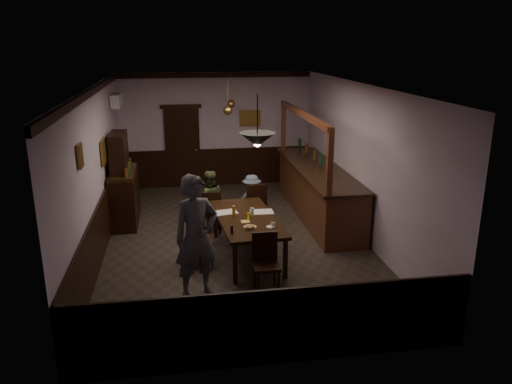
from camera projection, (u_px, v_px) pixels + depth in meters
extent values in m
cube|color=#2D2621|center=(235.00, 240.00, 9.86)|extent=(5.00, 8.00, 0.01)
cube|color=white|center=(233.00, 85.00, 8.98)|extent=(5.00, 8.00, 0.01)
cube|color=#B7A2BC|center=(216.00, 130.00, 13.19)|extent=(5.00, 0.01, 3.00)
cube|color=#B7A2BC|center=(275.00, 251.00, 5.64)|extent=(5.00, 0.01, 3.00)
cube|color=#B7A2BC|center=(97.00, 172.00, 9.04)|extent=(0.01, 8.00, 3.00)
cube|color=#B7A2BC|center=(360.00, 161.00, 9.80)|extent=(0.01, 8.00, 3.00)
cube|color=black|center=(247.00, 219.00, 8.93)|extent=(1.16, 2.27, 0.06)
cube|color=black|center=(235.00, 264.00, 8.00)|extent=(0.07, 0.07, 0.69)
cube|color=black|center=(285.00, 259.00, 8.18)|extent=(0.07, 0.07, 0.69)
cube|color=black|center=(215.00, 221.00, 9.89)|extent=(0.07, 0.07, 0.69)
cube|color=black|center=(256.00, 218.00, 10.08)|extent=(0.07, 0.07, 0.69)
cube|color=black|center=(211.00, 212.00, 10.17)|extent=(0.40, 0.40, 0.05)
cube|color=black|center=(212.00, 203.00, 9.93)|extent=(0.39, 0.05, 0.46)
cube|color=black|center=(218.00, 219.00, 10.41)|extent=(0.04, 0.04, 0.40)
cube|color=black|center=(203.00, 220.00, 10.35)|extent=(0.04, 0.04, 0.40)
cube|color=black|center=(220.00, 225.00, 10.12)|extent=(0.04, 0.04, 0.40)
cube|color=black|center=(204.00, 226.00, 10.06)|extent=(0.04, 0.04, 0.40)
cube|color=black|center=(254.00, 207.00, 10.36)|extent=(0.49, 0.49, 0.05)
cube|color=black|center=(257.00, 197.00, 10.10)|extent=(0.43, 0.11, 0.51)
cube|color=black|center=(259.00, 214.00, 10.64)|extent=(0.04, 0.04, 0.44)
cube|color=black|center=(244.00, 216.00, 10.54)|extent=(0.04, 0.04, 0.44)
cube|color=black|center=(264.00, 220.00, 10.32)|extent=(0.04, 0.04, 0.44)
cube|color=black|center=(248.00, 222.00, 10.22)|extent=(0.04, 0.04, 0.44)
cube|color=black|center=(266.00, 266.00, 7.71)|extent=(0.41, 0.41, 0.05)
cube|color=black|center=(265.00, 246.00, 7.81)|extent=(0.40, 0.04, 0.48)
cube|color=black|center=(258.00, 285.00, 7.60)|extent=(0.04, 0.04, 0.41)
cube|color=black|center=(279.00, 284.00, 7.65)|extent=(0.04, 0.04, 0.41)
cube|color=black|center=(254.00, 276.00, 7.91)|extent=(0.04, 0.04, 0.41)
cube|color=black|center=(275.00, 274.00, 7.95)|extent=(0.04, 0.04, 0.41)
cube|color=black|center=(201.00, 240.00, 8.63)|extent=(0.49, 0.49, 0.05)
cube|color=black|center=(189.00, 225.00, 8.54)|extent=(0.09, 0.44, 0.52)
cube|color=black|center=(212.00, 257.00, 8.53)|extent=(0.04, 0.04, 0.45)
cube|color=black|center=(213.00, 249.00, 8.87)|extent=(0.04, 0.04, 0.45)
cube|color=black|center=(191.00, 257.00, 8.52)|extent=(0.04, 0.04, 0.45)
cube|color=black|center=(193.00, 249.00, 8.86)|extent=(0.04, 0.04, 0.45)
imported|color=#555662|center=(196.00, 237.00, 7.46)|extent=(0.82, 0.69, 1.92)
imported|color=#4C5634|center=(209.00, 200.00, 10.30)|extent=(0.64, 0.52, 1.24)
imported|color=#4E5C70|center=(252.00, 200.00, 10.52)|extent=(0.72, 0.43, 1.10)
cube|color=silver|center=(226.00, 212.00, 9.16)|extent=(0.47, 0.38, 0.01)
cube|color=silver|center=(262.00, 212.00, 9.18)|extent=(0.43, 0.31, 0.01)
cube|color=#DDAC51|center=(245.00, 221.00, 8.70)|extent=(0.16, 0.16, 0.00)
cylinder|color=white|center=(271.00, 227.00, 8.44)|extent=(0.15, 0.15, 0.01)
imported|color=white|center=(273.00, 225.00, 8.42)|extent=(0.09, 0.09, 0.07)
cylinder|color=white|center=(250.00, 227.00, 8.42)|extent=(0.22, 0.22, 0.01)
torus|color=#C68C47|center=(249.00, 227.00, 8.34)|extent=(0.13, 0.13, 0.04)
torus|color=#C68C47|center=(251.00, 227.00, 8.37)|extent=(0.13, 0.13, 0.04)
cylinder|color=yellow|center=(249.00, 216.00, 8.80)|extent=(0.07, 0.07, 0.12)
cylinder|color=#BF721E|center=(234.00, 211.00, 8.92)|extent=(0.06, 0.06, 0.20)
cylinder|color=silver|center=(252.00, 212.00, 8.96)|extent=(0.06, 0.06, 0.15)
cylinder|color=black|center=(232.00, 230.00, 8.14)|extent=(0.04, 0.04, 0.14)
cube|color=black|center=(125.00, 199.00, 10.68)|extent=(0.53, 1.48, 1.05)
cube|color=black|center=(123.00, 173.00, 10.51)|extent=(0.51, 1.42, 0.08)
cube|color=black|center=(119.00, 153.00, 10.37)|extent=(0.32, 0.95, 0.84)
cube|color=#4A2113|center=(318.00, 193.00, 11.08)|extent=(0.87, 4.08, 1.07)
cube|color=black|center=(318.00, 169.00, 10.91)|extent=(0.97, 4.18, 0.06)
cube|color=#4A2113|center=(303.00, 114.00, 10.51)|extent=(0.10, 3.98, 0.12)
cube|color=#4A2113|center=(329.00, 163.00, 8.84)|extent=(0.10, 0.10, 1.26)
cube|color=#4A2113|center=(283.00, 127.00, 12.51)|extent=(0.10, 0.10, 1.26)
cube|color=black|center=(183.00, 148.00, 13.14)|extent=(0.90, 0.06, 2.10)
cube|color=white|center=(116.00, 100.00, 11.52)|extent=(0.20, 0.85, 0.30)
cube|color=olive|center=(80.00, 156.00, 7.34)|extent=(0.04, 0.28, 0.36)
cube|color=olive|center=(104.00, 151.00, 9.74)|extent=(0.04, 0.62, 0.48)
cube|color=olive|center=(250.00, 118.00, 13.21)|extent=(0.55, 0.04, 0.42)
cylinder|color=black|center=(257.00, 117.00, 7.62)|extent=(0.02, 0.02, 0.70)
cone|color=black|center=(257.00, 140.00, 7.72)|extent=(0.56, 0.56, 0.22)
sphere|color=#FFD88C|center=(257.00, 143.00, 7.74)|extent=(0.12, 0.12, 0.12)
cylinder|color=#BF8C3F|center=(228.00, 94.00, 10.87)|extent=(0.02, 0.02, 0.70)
cone|color=#BF8C3F|center=(228.00, 110.00, 10.97)|extent=(0.20, 0.20, 0.22)
sphere|color=#FFD88C|center=(228.00, 113.00, 10.99)|extent=(0.12, 0.12, 0.12)
cylinder|color=#BF8C3F|center=(231.00, 89.00, 12.00)|extent=(0.02, 0.02, 0.70)
cone|color=#BF8C3F|center=(231.00, 104.00, 12.10)|extent=(0.20, 0.20, 0.22)
sphere|color=#FFD88C|center=(231.00, 106.00, 12.12)|extent=(0.12, 0.12, 0.12)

